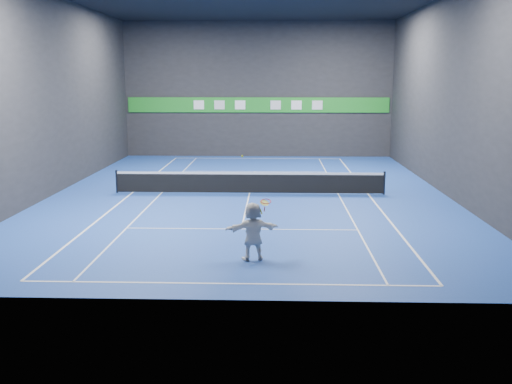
{
  "coord_description": "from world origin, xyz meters",
  "views": [
    {
      "loc": [
        1.17,
        -25.92,
        5.23
      ],
      "look_at": [
        0.54,
        -7.17,
        1.5
      ],
      "focal_mm": 40.0,
      "sensor_mm": 36.0,
      "label": 1
    }
  ],
  "objects_px": {
    "tennis_ball": "(242,156)",
    "tennis_net": "(249,182)",
    "tennis_racket": "(265,203)",
    "player": "(253,231)"
  },
  "relations": [
    {
      "from": "tennis_ball",
      "to": "tennis_net",
      "type": "bearing_deg",
      "value": 91.35
    },
    {
      "from": "tennis_ball",
      "to": "tennis_racket",
      "type": "xyz_separation_m",
      "value": [
        0.67,
        -0.14,
        -1.35
      ]
    },
    {
      "from": "player",
      "to": "tennis_ball",
      "type": "xyz_separation_m",
      "value": [
        -0.32,
        0.18,
        2.18
      ]
    },
    {
      "from": "tennis_ball",
      "to": "tennis_racket",
      "type": "bearing_deg",
      "value": -11.38
    },
    {
      "from": "player",
      "to": "tennis_net",
      "type": "distance_m",
      "value": 9.87
    },
    {
      "from": "player",
      "to": "tennis_racket",
      "type": "relative_size",
      "value": 3.59
    },
    {
      "from": "tennis_ball",
      "to": "tennis_net",
      "type": "height_order",
      "value": "tennis_ball"
    },
    {
      "from": "tennis_ball",
      "to": "tennis_racket",
      "type": "relative_size",
      "value": 0.14
    },
    {
      "from": "tennis_net",
      "to": "tennis_racket",
      "type": "xyz_separation_m",
      "value": [
        0.9,
        -9.8,
        1.16
      ]
    },
    {
      "from": "player",
      "to": "tennis_ball",
      "type": "distance_m",
      "value": 2.21
    }
  ]
}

